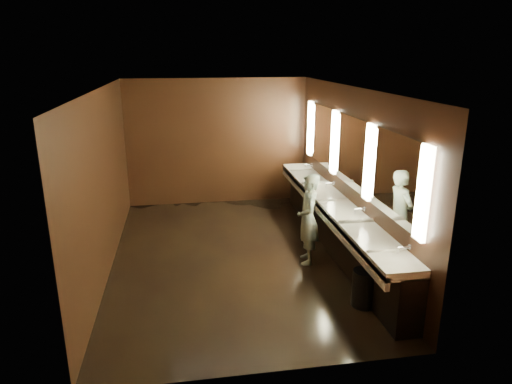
% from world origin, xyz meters
% --- Properties ---
extents(floor, '(6.00, 6.00, 0.00)m').
position_xyz_m(floor, '(0.00, 0.00, 0.00)').
color(floor, black).
rests_on(floor, ground).
extents(ceiling, '(4.00, 6.00, 0.02)m').
position_xyz_m(ceiling, '(0.00, 0.00, 2.80)').
color(ceiling, '#2D2D2B').
rests_on(ceiling, wall_back).
extents(wall_back, '(4.00, 0.02, 2.80)m').
position_xyz_m(wall_back, '(0.00, 3.00, 1.40)').
color(wall_back, black).
rests_on(wall_back, floor).
extents(wall_front, '(4.00, 0.02, 2.80)m').
position_xyz_m(wall_front, '(0.00, -3.00, 1.40)').
color(wall_front, black).
rests_on(wall_front, floor).
extents(wall_left, '(0.02, 6.00, 2.80)m').
position_xyz_m(wall_left, '(-2.00, 0.00, 1.40)').
color(wall_left, black).
rests_on(wall_left, floor).
extents(wall_right, '(0.02, 6.00, 2.80)m').
position_xyz_m(wall_right, '(2.00, 0.00, 1.40)').
color(wall_right, black).
rests_on(wall_right, floor).
extents(sink_counter, '(0.55, 5.40, 1.01)m').
position_xyz_m(sink_counter, '(1.79, 0.00, 0.50)').
color(sink_counter, black).
rests_on(sink_counter, floor).
extents(mirror_band, '(0.06, 5.03, 1.15)m').
position_xyz_m(mirror_band, '(1.98, -0.00, 1.75)').
color(mirror_band, '#FDF5BF').
rests_on(mirror_band, wall_right).
extents(person, '(0.44, 0.60, 1.50)m').
position_xyz_m(person, '(1.18, -0.41, 0.75)').
color(person, '#8DC5D3').
rests_on(person, floor).
extents(trash_bin, '(0.41, 0.41, 0.51)m').
position_xyz_m(trash_bin, '(1.58, -1.85, 0.26)').
color(trash_bin, black).
rests_on(trash_bin, floor).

